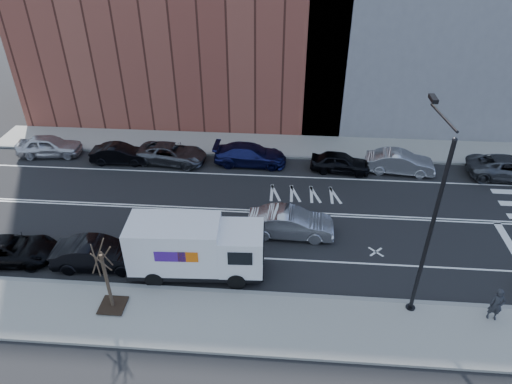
# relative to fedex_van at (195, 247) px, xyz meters

# --- Properties ---
(ground) EXTENTS (120.00, 120.00, 0.00)m
(ground) POSITION_rel_fedex_van_xyz_m (3.52, 5.60, -1.64)
(ground) COLOR black
(ground) RESTS_ON ground
(sidewalk_near) EXTENTS (44.00, 3.60, 0.15)m
(sidewalk_near) POSITION_rel_fedex_van_xyz_m (3.52, -3.20, -1.56)
(sidewalk_near) COLOR gray
(sidewalk_near) RESTS_ON ground
(sidewalk_far) EXTENTS (44.00, 3.60, 0.15)m
(sidewalk_far) POSITION_rel_fedex_van_xyz_m (3.52, 14.40, -1.56)
(sidewalk_far) COLOR gray
(sidewalk_far) RESTS_ON ground
(curb_near) EXTENTS (44.00, 0.25, 0.17)m
(curb_near) POSITION_rel_fedex_van_xyz_m (3.52, -1.40, -1.55)
(curb_near) COLOR gray
(curb_near) RESTS_ON ground
(curb_far) EXTENTS (44.00, 0.25, 0.17)m
(curb_far) POSITION_rel_fedex_van_xyz_m (3.52, 12.60, -1.55)
(curb_far) COLOR gray
(curb_far) RESTS_ON ground
(road_markings) EXTENTS (40.00, 8.60, 0.01)m
(road_markings) POSITION_rel_fedex_van_xyz_m (3.52, 5.60, -1.63)
(road_markings) COLOR white
(road_markings) RESTS_ON ground
(streetlight) EXTENTS (0.44, 4.02, 9.34)m
(streetlight) POSITION_rel_fedex_van_xyz_m (10.52, -1.31, 3.44)
(streetlight) COLOR black
(streetlight) RESTS_ON ground
(street_tree) EXTENTS (1.20, 1.20, 3.75)m
(street_tree) POSITION_rel_fedex_van_xyz_m (-3.48, -2.80, -0.19)
(street_tree) COLOR black
(street_tree) RESTS_ON ground
(fedex_van) EXTENTS (6.94, 2.68, 3.12)m
(fedex_van) POSITION_rel_fedex_van_xyz_m (0.00, 0.00, 0.00)
(fedex_van) COLOR black
(fedex_van) RESTS_ON ground
(far_parked_a) EXTENTS (4.78, 2.32, 1.57)m
(far_parked_a) POSITION_rel_fedex_van_xyz_m (-13.28, 11.68, -0.85)
(far_parked_a) COLOR silver
(far_parked_a) RESTS_ON ground
(far_parked_b) EXTENTS (4.20, 1.57, 1.37)m
(far_parked_b) POSITION_rel_fedex_van_xyz_m (-7.68, 11.03, -0.95)
(far_parked_b) COLOR black
(far_parked_b) RESTS_ON ground
(far_parked_c) EXTENTS (5.28, 2.89, 1.40)m
(far_parked_c) POSITION_rel_fedex_van_xyz_m (-3.95, 11.34, -0.94)
(far_parked_c) COLOR #4A4B51
(far_parked_c) RESTS_ON ground
(far_parked_d) EXTENTS (5.26, 2.24, 1.51)m
(far_parked_d) POSITION_rel_fedex_van_xyz_m (1.76, 11.53, -0.88)
(far_parked_d) COLOR #16194D
(far_parked_d) RESTS_ON ground
(far_parked_e) EXTENTS (4.29, 2.06, 1.41)m
(far_parked_e) POSITION_rel_fedex_van_xyz_m (8.18, 10.98, -0.93)
(far_parked_e) COLOR black
(far_parked_e) RESTS_ON ground
(far_parked_f) EXTENTS (4.79, 2.01, 1.54)m
(far_parked_f) POSITION_rel_fedex_van_xyz_m (12.32, 11.18, -0.87)
(far_parked_f) COLOR #A9AAAE
(far_parked_f) RESTS_ON ground
(far_parked_g) EXTENTS (5.55, 2.82, 1.50)m
(far_parked_g) POSITION_rel_fedex_van_xyz_m (19.64, 11.01, -0.89)
(far_parked_g) COLOR #47494E
(far_parked_g) RESTS_ON ground
(driving_sedan) EXTENTS (4.93, 1.81, 1.61)m
(driving_sedan) POSITION_rel_fedex_van_xyz_m (4.77, 3.50, -0.83)
(driving_sedan) COLOR #A5A5A9
(driving_sedan) RESTS_ON ground
(near_parked_rear_a) EXTENTS (4.84, 1.85, 1.57)m
(near_parked_rear_a) POSITION_rel_fedex_van_xyz_m (-5.12, 0.05, -0.85)
(near_parked_rear_a) COLOR black
(near_parked_rear_a) RESTS_ON ground
(near_parked_rear_b) EXTENTS (4.98, 2.64, 1.33)m
(near_parked_rear_b) POSITION_rel_fedex_van_xyz_m (-10.06, 0.19, -0.97)
(near_parked_rear_b) COLOR black
(near_parked_rear_b) RESTS_ON ground
(pedestrian) EXTENTS (0.68, 0.50, 1.72)m
(pedestrian) POSITION_rel_fedex_van_xyz_m (14.10, -2.14, -0.63)
(pedestrian) COLOR #24262A
(pedestrian) RESTS_ON sidewalk_near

